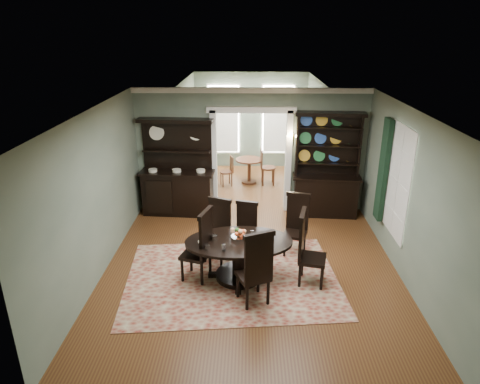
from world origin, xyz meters
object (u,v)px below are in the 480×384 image
at_px(sideboard, 178,181).
at_px(welsh_dresser, 326,179).
at_px(parlor_table, 249,167).
at_px(dining_table, 239,252).

height_order(sideboard, welsh_dresser, welsh_dresser).
distance_m(welsh_dresser, parlor_table, 2.86).
bearing_deg(welsh_dresser, dining_table, -120.49).
distance_m(sideboard, parlor_table, 2.77).
bearing_deg(parlor_table, sideboard, -128.58).
bearing_deg(dining_table, welsh_dresser, 51.50).
bearing_deg(sideboard, welsh_dresser, 4.01).
bearing_deg(sideboard, parlor_table, 55.43).
relative_size(dining_table, welsh_dresser, 0.80).
bearing_deg(dining_table, sideboard, 113.91).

